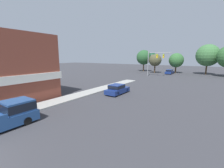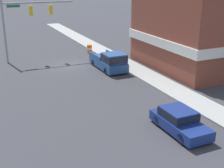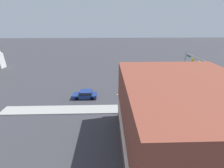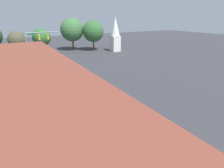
% 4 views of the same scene
% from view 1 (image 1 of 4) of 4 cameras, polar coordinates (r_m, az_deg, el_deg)
% --- Properties ---
extents(far_signal_assembly, '(6.45, 0.49, 7.01)m').
position_cam_1_polar(far_signal_assembly, '(43.55, 16.05, 9.38)').
color(far_signal_assembly, gray).
rests_on(far_signal_assembly, ground).
extents(car_lead, '(1.86, 4.32, 1.45)m').
position_cam_1_polar(car_lead, '(22.22, 1.97, -1.88)').
color(car_lead, black).
rests_on(car_lead, ground).
extents(car_distant, '(1.86, 4.90, 1.43)m').
position_cam_1_polar(car_distant, '(51.64, 21.08, 4.42)').
color(car_distant, black).
rests_on(car_distant, ground).
extents(pickup_truck_parked, '(2.12, 5.48, 1.96)m').
position_cam_1_polar(pickup_truck_parked, '(14.50, -35.54, -9.74)').
color(pickup_truck_parked, black).
rests_on(pickup_truck_parked, ground).
extents(backdrop_tree_left_far, '(5.47, 5.47, 7.96)m').
position_cam_1_polar(backdrop_tree_left_far, '(58.59, 12.04, 9.88)').
color(backdrop_tree_left_far, '#4C3823').
rests_on(backdrop_tree_left_far, ground).
extents(backdrop_tree_left_mid, '(4.17, 4.17, 6.43)m').
position_cam_1_polar(backdrop_tree_left_mid, '(53.40, 16.11, 8.73)').
color(backdrop_tree_left_mid, '#4C3823').
rests_on(backdrop_tree_left_mid, ground).
extents(backdrop_tree_center, '(4.76, 4.76, 6.68)m').
position_cam_1_polar(backdrop_tree_center, '(55.23, 23.28, 8.30)').
color(backdrop_tree_center, '#4C3823').
rests_on(backdrop_tree_center, ground).
extents(backdrop_tree_right_mid, '(6.64, 6.64, 9.20)m').
position_cam_1_polar(backdrop_tree_right_mid, '(54.69, 32.66, 9.18)').
color(backdrop_tree_right_mid, '#4C3823').
rests_on(backdrop_tree_right_mid, ground).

